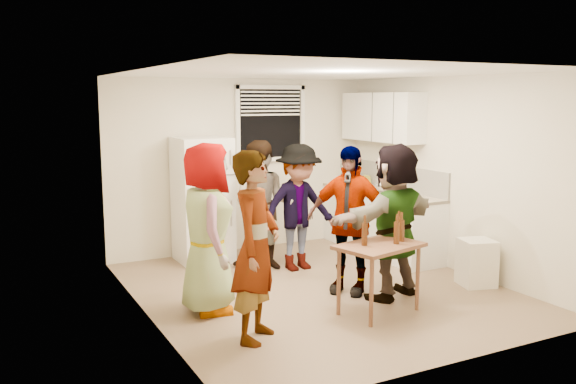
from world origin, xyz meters
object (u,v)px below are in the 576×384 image
guest_back_right (298,269)px  guest_grey (209,311)px  kettle (382,192)px  beer_bottle_table (364,245)px  serving_table (378,312)px  guest_back_left (263,268)px  red_cup (399,240)px  guest_stripe (257,338)px  trash_bin (477,265)px  guest_black (348,292)px  refrigerator (202,200)px  guest_orange (392,296)px  beer_bottle_counter (394,196)px  blue_cup (398,198)px  wine_bottle (346,182)px

guest_back_right → guest_grey: bearing=-151.7°
kettle → beer_bottle_table: size_ratio=1.09×
serving_table → beer_bottle_table: (-0.17, 0.03, 0.73)m
kettle → guest_back_left: (-1.84, 0.09, -0.90)m
beer_bottle_table → red_cup: bearing=2.1°
guest_stripe → guest_back_right: (1.46, 1.89, 0.00)m
trash_bin → guest_black: 1.60m
refrigerator → guest_orange: bearing=-61.0°
beer_bottle_counter → trash_bin: (0.16, -1.42, -0.65)m
kettle → guest_grey: (-3.04, -1.13, -0.90)m
blue_cup → guest_black: (-1.27, -0.75, -0.90)m
red_cup → guest_back_left: red_cup is taller
kettle → serving_table: bearing=-131.9°
beer_bottle_counter → beer_bottle_table: bearing=-134.7°
guest_orange → beer_bottle_table: bearing=12.2°
refrigerator → guest_orange: 2.95m
wine_bottle → guest_grey: size_ratio=0.15×
serving_table → guest_black: serving_table is taller
wine_bottle → refrigerator: bearing=-174.0°
serving_table → guest_back_left: (-0.35, 2.08, 0.00)m
guest_black → guest_orange: guest_orange is taller
serving_table → guest_back_right: serving_table is taller
serving_table → guest_grey: size_ratio=0.49×
guest_grey → guest_black: guest_grey is taller
wine_bottle → beer_bottle_counter: wine_bottle is taller
trash_bin → guest_back_right: size_ratio=0.34×
serving_table → guest_black: 0.73m
blue_cup → beer_bottle_counter: bearing=68.2°
guest_back_left → refrigerator: bearing=163.6°
wine_bottle → serving_table: 3.58m
red_cup → wine_bottle: bearing=67.0°
guest_back_left → guest_grey: bearing=-98.5°
refrigerator → trash_bin: bearing=-45.9°
blue_cup → trash_bin: (0.23, -1.24, -0.65)m
beer_bottle_counter → guest_black: (-1.34, -0.92, -0.90)m
guest_back_left → guest_orange: size_ratio=0.97×
guest_stripe → guest_orange: (1.87, 0.41, 0.00)m
wine_bottle → guest_stripe: wine_bottle is taller
red_cup → guest_back_left: size_ratio=0.08×
serving_table → red_cup: size_ratio=6.46×
refrigerator → wine_bottle: (2.50, 0.26, 0.05)m
guest_orange → guest_grey: bearing=-29.3°
trash_bin → guest_grey: trash_bin is taller
beer_bottle_counter → guest_black: size_ratio=0.12×
kettle → serving_table: size_ratio=0.29×
guest_back_right → guest_black: size_ratio=0.97×
red_cup → guest_grey: (-1.85, 0.81, -0.73)m
serving_table → guest_orange: bearing=37.9°
guest_back_left → guest_black: size_ratio=0.99×
beer_bottle_table → guest_orange: bearing=27.2°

